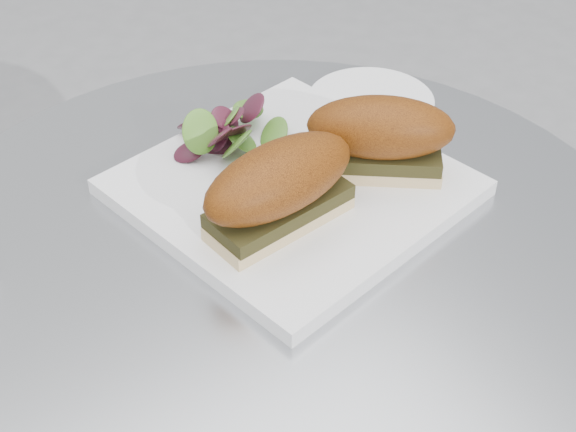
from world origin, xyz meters
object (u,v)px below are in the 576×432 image
sandwich_left (279,186)px  saucer (371,103)px  plate (292,187)px  sandwich_right (380,135)px

sandwich_left → saucer: sandwich_left is taller
sandwich_left → saucer: bearing=25.3°
saucer → plate: bearing=-153.3°
sandwich_right → saucer: sandwich_right is taller
saucer → sandwich_right: bearing=-126.3°
sandwich_left → sandwich_right: bearing=-0.6°
plate → sandwich_right: sandwich_right is taller
plate → sandwich_left: 0.08m
plate → sandwich_right: bearing=-23.9°
saucer → sandwich_left: bearing=-148.3°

